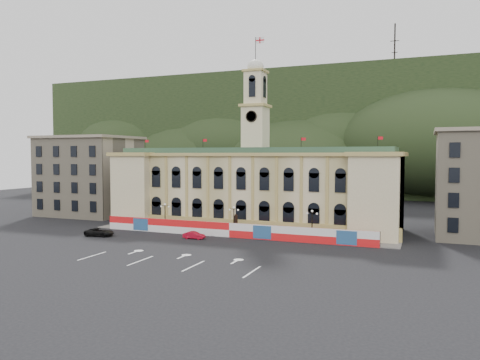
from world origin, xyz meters
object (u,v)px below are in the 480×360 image
at_px(red_sedan, 194,235).
at_px(black_suv, 99,232).
at_px(statue, 236,228).
at_px(lamp_center, 234,218).

bearing_deg(red_sedan, black_suv, 99.55).
distance_m(statue, black_suv, 24.00).
height_order(statue, black_suv, statue).
height_order(red_sedan, black_suv, black_suv).
xyz_separation_m(statue, black_suv, (-21.58, -10.48, -0.47)).
relative_size(red_sedan, black_suv, 0.70).
xyz_separation_m(red_sedan, black_suv, (-16.62, -3.83, 0.10)).
relative_size(statue, black_suv, 0.69).
bearing_deg(lamp_center, black_suv, -156.29).
bearing_deg(black_suv, lamp_center, -74.33).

